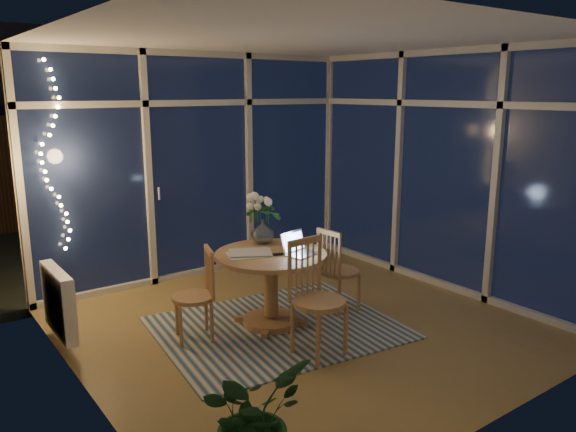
# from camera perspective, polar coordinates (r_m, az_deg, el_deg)

# --- Properties ---
(floor) EXTENTS (4.00, 4.00, 0.00)m
(floor) POSITION_cam_1_polar(r_m,az_deg,el_deg) (5.39, 1.44, -11.06)
(floor) COLOR olive
(floor) RESTS_ON ground
(ceiling) EXTENTS (4.00, 4.00, 0.00)m
(ceiling) POSITION_cam_1_polar(r_m,az_deg,el_deg) (4.95, 1.61, 17.65)
(ceiling) COLOR white
(ceiling) RESTS_ON wall_back
(wall_back) EXTENTS (4.00, 0.04, 2.60)m
(wall_back) POSITION_cam_1_polar(r_m,az_deg,el_deg) (6.69, -9.04, 5.05)
(wall_back) COLOR silver
(wall_back) RESTS_ON floor
(wall_front) EXTENTS (4.00, 0.04, 2.60)m
(wall_front) POSITION_cam_1_polar(r_m,az_deg,el_deg) (3.67, 20.95, -1.88)
(wall_front) COLOR silver
(wall_front) RESTS_ON floor
(wall_left) EXTENTS (0.04, 4.00, 2.60)m
(wall_left) POSITION_cam_1_polar(r_m,az_deg,el_deg) (4.13, -21.04, -0.35)
(wall_left) COLOR silver
(wall_left) RESTS_ON floor
(wall_right) EXTENTS (0.04, 4.00, 2.60)m
(wall_right) POSITION_cam_1_polar(r_m,az_deg,el_deg) (6.42, 15.85, 4.41)
(wall_right) COLOR silver
(wall_right) RESTS_ON floor
(window_wall_back) EXTENTS (4.00, 0.10, 2.60)m
(window_wall_back) POSITION_cam_1_polar(r_m,az_deg,el_deg) (6.65, -8.88, 5.01)
(window_wall_back) COLOR silver
(window_wall_back) RESTS_ON floor
(window_wall_right) EXTENTS (0.10, 4.00, 2.60)m
(window_wall_right) POSITION_cam_1_polar(r_m,az_deg,el_deg) (6.39, 15.63, 4.38)
(window_wall_right) COLOR silver
(window_wall_right) RESTS_ON floor
(radiator) EXTENTS (0.10, 0.70, 0.58)m
(radiator) POSITION_cam_1_polar(r_m,az_deg,el_deg) (5.23, -22.29, -8.08)
(radiator) COLOR white
(radiator) RESTS_ON wall_left
(fairy_lights) EXTENTS (0.24, 0.10, 1.85)m
(fairy_lights) POSITION_cam_1_polar(r_m,az_deg,el_deg) (5.98, -22.82, 5.50)
(fairy_lights) COLOR #FFC466
(fairy_lights) RESTS_ON window_wall_back
(garden_patio) EXTENTS (12.00, 6.00, 0.10)m
(garden_patio) POSITION_cam_1_polar(r_m,az_deg,el_deg) (9.83, -14.21, -0.83)
(garden_patio) COLOR black
(garden_patio) RESTS_ON ground
(garden_fence) EXTENTS (11.00, 0.08, 1.80)m
(garden_fence) POSITION_cam_1_polar(r_m,az_deg,el_deg) (9.96, -18.27, 4.71)
(garden_fence) COLOR #371D14
(garden_fence) RESTS_ON ground
(neighbour_roof) EXTENTS (7.00, 3.00, 2.20)m
(neighbour_roof) POSITION_cam_1_polar(r_m,az_deg,el_deg) (12.84, -21.67, 11.94)
(neighbour_roof) COLOR #34363E
(neighbour_roof) RESTS_ON ground
(garden_shrubs) EXTENTS (0.90, 0.90, 0.90)m
(garden_shrubs) POSITION_cam_1_polar(r_m,az_deg,el_deg) (7.83, -18.78, -0.71)
(garden_shrubs) COLOR black
(garden_shrubs) RESTS_ON ground
(rug) EXTENTS (2.32, 1.95, 0.01)m
(rug) POSITION_cam_1_polar(r_m,az_deg,el_deg) (5.34, -1.09, -11.25)
(rug) COLOR beige
(rug) RESTS_ON floor
(dining_table) EXTENTS (1.15, 1.15, 0.71)m
(dining_table) POSITION_cam_1_polar(r_m,az_deg,el_deg) (5.28, -1.74, -7.45)
(dining_table) COLOR #AA6D4C
(dining_table) RESTS_ON floor
(chair_left) EXTENTS (0.49, 0.49, 0.85)m
(chair_left) POSITION_cam_1_polar(r_m,az_deg,el_deg) (5.01, -9.63, -7.91)
(chair_left) COLOR #AA6D4C
(chair_left) RESTS_ON floor
(chair_right) EXTENTS (0.43, 0.43, 0.88)m
(chair_right) POSITION_cam_1_polar(r_m,az_deg,el_deg) (5.59, 5.28, -5.42)
(chair_right) COLOR #AA6D4C
(chair_right) RESTS_ON floor
(chair_front) EXTENTS (0.49, 0.49, 1.00)m
(chair_front) POSITION_cam_1_polar(r_m,az_deg,el_deg) (4.65, 3.19, -8.42)
(chair_front) COLOR #AA6D4C
(chair_front) RESTS_ON floor
(laptop) EXTENTS (0.35, 0.32, 0.22)m
(laptop) POSITION_cam_1_polar(r_m,az_deg,el_deg) (5.09, 1.45, -2.75)
(laptop) COLOR silver
(laptop) RESTS_ON dining_table
(flower_vase) EXTENTS (0.22, 0.22, 0.21)m
(flower_vase) POSITION_cam_1_polar(r_m,az_deg,el_deg) (5.47, -2.59, -1.71)
(flower_vase) COLOR silver
(flower_vase) RESTS_ON dining_table
(bowl) EXTENTS (0.17, 0.17, 0.04)m
(bowl) POSITION_cam_1_polar(r_m,az_deg,el_deg) (5.45, 0.02, -2.70)
(bowl) COLOR silver
(bowl) RESTS_ON dining_table
(newspapers) EXTENTS (0.44, 0.40, 0.02)m
(newspapers) POSITION_cam_1_polar(r_m,az_deg,el_deg) (5.14, -3.95, -3.78)
(newspapers) COLOR silver
(newspapers) RESTS_ON dining_table
(phone) EXTENTS (0.11, 0.08, 0.01)m
(phone) POSITION_cam_1_polar(r_m,az_deg,el_deg) (5.11, -1.02, -3.91)
(phone) COLOR black
(phone) RESTS_ON dining_table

